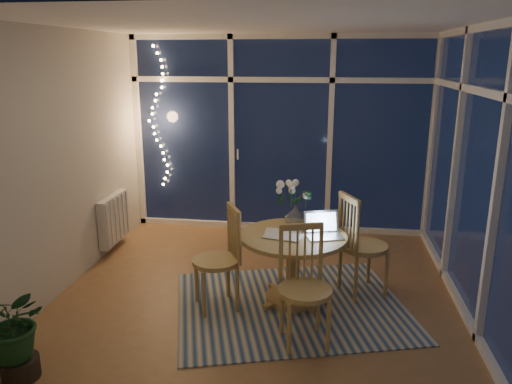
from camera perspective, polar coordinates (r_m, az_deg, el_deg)
floor at (r=5.19m, az=0.56°, el=-11.30°), size 4.00×4.00×0.00m
ceiling at (r=4.65m, az=0.64°, el=18.68°), size 4.00×4.00×0.00m
wall_back at (r=6.71m, az=2.84°, el=6.49°), size 4.00×0.04×2.60m
wall_front at (r=2.86m, az=-4.67°, el=-5.74°), size 4.00×0.04×2.60m
wall_left at (r=5.39m, az=-21.03°, el=3.30°), size 0.04×4.00×2.60m
wall_right at (r=4.92m, az=24.38°, el=1.88°), size 0.04×4.00×2.60m
window_wall_back at (r=6.67m, az=2.81°, el=6.44°), size 4.00×0.10×2.60m
window_wall_right at (r=4.91m, az=23.93°, el=1.91°), size 0.10×4.00×2.60m
radiator at (r=6.36m, az=-15.93°, el=-2.93°), size 0.10×0.70×0.58m
fairy_lights at (r=6.91m, az=-11.12°, el=8.36°), size 0.24×0.10×1.85m
garden_patio at (r=9.90m, az=7.25°, el=1.23°), size 12.00×6.00×0.10m
garden_fence at (r=10.22m, az=4.66°, el=7.23°), size 11.00×0.08×1.80m
neighbour_roof at (r=13.11m, az=6.99°, el=14.64°), size 7.00×3.00×2.20m
garden_shrubs at (r=8.34m, az=-1.82°, el=2.30°), size 0.90×0.90×0.90m
rug at (r=4.93m, az=4.04°, el=-12.80°), size 2.55×2.25×0.01m
dining_table at (r=4.87m, az=4.20°, el=-8.73°), size 1.26×1.26×0.69m
chair_left at (r=4.70m, az=-4.61°, el=-7.58°), size 0.62×0.62×1.01m
chair_right at (r=5.07m, az=12.27°, el=-5.83°), size 0.65×0.65×1.06m
chair_front at (r=4.14m, az=5.64°, el=-10.85°), size 0.58×0.58×1.01m
laptop at (r=4.67m, az=7.87°, el=-3.76°), size 0.40×0.37×0.24m
flower_vase at (r=4.93m, az=4.54°, el=-2.81°), size 0.25×0.25×0.21m
bowl at (r=4.98m, az=7.11°, el=-3.74°), size 0.19×0.19×0.04m
newspapers at (r=4.73m, az=3.13°, el=-4.85°), size 0.38×0.30×0.01m
phone at (r=4.60m, az=4.40°, el=-5.48°), size 0.11×0.10×0.01m
potted_plant at (r=4.16m, az=-25.80°, el=-14.23°), size 0.66×0.61×0.76m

